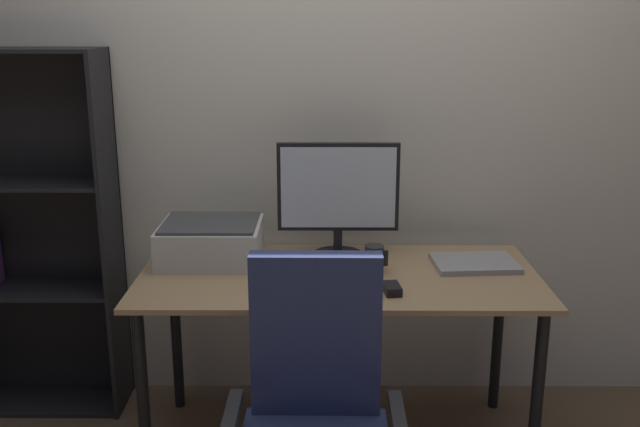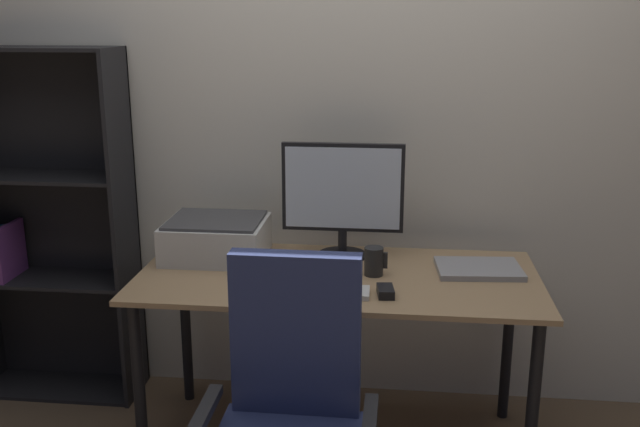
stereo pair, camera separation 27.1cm
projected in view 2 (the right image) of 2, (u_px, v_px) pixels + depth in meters
back_wall at (349, 110)px, 3.09m from camera, size 6.40×0.10×2.60m
desk at (338, 295)px, 2.75m from camera, size 1.53×0.71×0.74m
monitor at (342, 194)px, 2.87m from camera, size 0.49×0.20×0.47m
keyboard at (329, 292)px, 2.54m from camera, size 0.29×0.12×0.02m
mouse at (386, 291)px, 2.52m from camera, size 0.07×0.10×0.03m
coffee_mug at (374, 261)px, 2.71m from camera, size 0.09×0.07×0.11m
laptop at (479, 269)px, 2.76m from camera, size 0.34×0.25×0.02m
printer at (216, 238)px, 2.91m from camera, size 0.40×0.34×0.16m
paper_sheet at (278, 293)px, 2.54m from camera, size 0.27×0.34×0.00m
bookshelf at (44, 230)px, 3.20m from camera, size 0.74×0.28×1.57m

